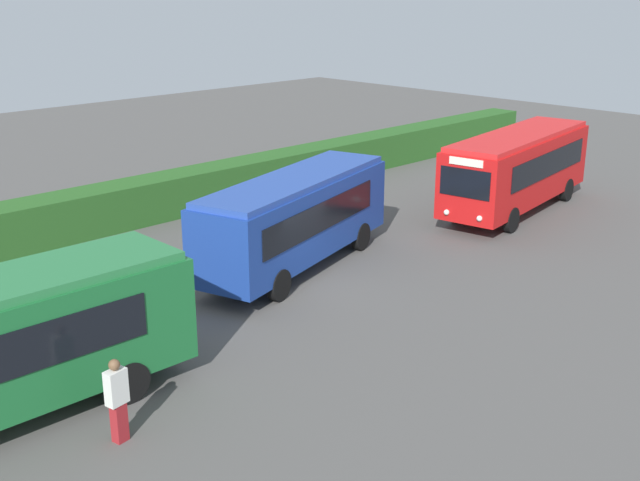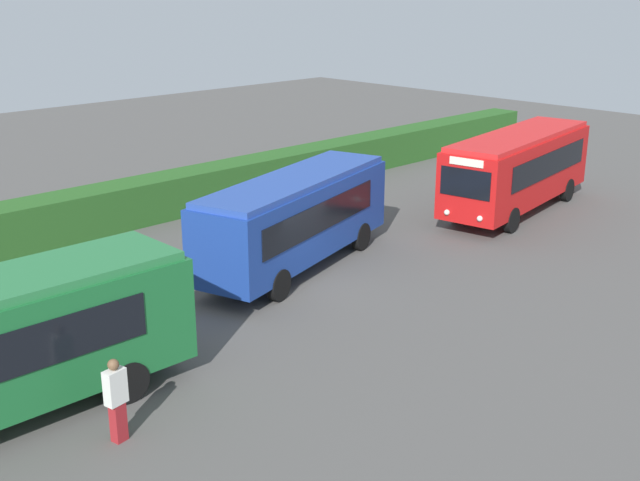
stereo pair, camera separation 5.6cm
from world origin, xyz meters
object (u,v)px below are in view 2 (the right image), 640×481
(bus_blue, at_px, (296,216))
(person_left, at_px, (116,398))
(person_center, at_px, (196,237))
(traffic_cone, at_px, (108,303))
(bus_red, at_px, (518,167))

(bus_blue, xyz_separation_m, person_left, (-9.89, -5.21, -0.81))
(person_left, height_order, person_center, person_left)
(person_center, height_order, traffic_cone, person_center)
(person_left, xyz_separation_m, traffic_cone, (3.36, 6.19, -0.70))
(person_left, distance_m, traffic_cone, 7.08)
(bus_blue, height_order, person_left, bus_blue)
(bus_red, relative_size, person_center, 5.79)
(bus_red, distance_m, person_center, 13.95)
(bus_blue, bearing_deg, bus_red, -22.84)
(bus_blue, bearing_deg, traffic_cone, 155.50)
(bus_blue, xyz_separation_m, traffic_cone, (-6.53, 0.99, -1.51))
(person_left, relative_size, traffic_cone, 3.15)
(bus_blue, xyz_separation_m, person_center, (-2.00, 2.87, -0.94))
(person_center, bearing_deg, traffic_cone, 59.74)
(bus_red, height_order, traffic_cone, bus_red)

